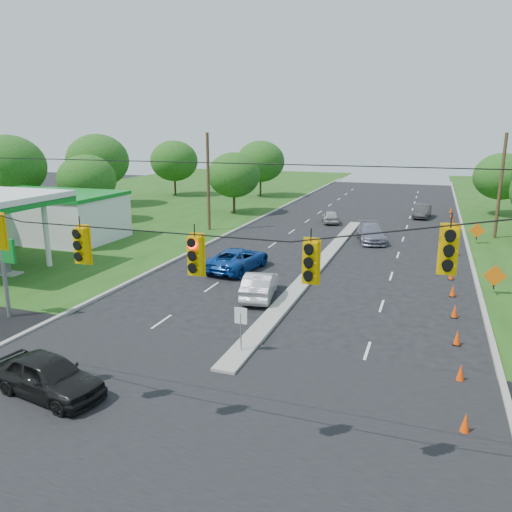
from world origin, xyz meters
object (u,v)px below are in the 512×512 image
at_px(gas_station, 36,213).
at_px(blue_pickup, 238,259).
at_px(white_sedan, 260,285).
at_px(black_sedan, 48,376).

xyz_separation_m(gas_station, blue_pickup, (18.73, -2.14, -1.81)).
distance_m(gas_station, white_sedan, 23.17).
relative_size(black_sedan, white_sedan, 1.00).
height_order(gas_station, black_sedan, gas_station).
relative_size(gas_station, blue_pickup, 3.57).
bearing_deg(blue_pickup, white_sedan, 130.56).
relative_size(white_sedan, blue_pickup, 0.81).
relative_size(black_sedan, blue_pickup, 0.81).
bearing_deg(white_sedan, gas_station, -27.55).
distance_m(black_sedan, white_sedan, 13.13).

